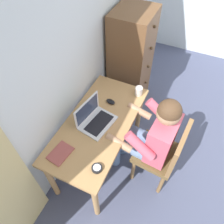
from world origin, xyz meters
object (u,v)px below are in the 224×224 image
at_px(laptop, 94,118).
at_px(computer_mouse, 111,102).
at_px(dresser, 131,62).
at_px(coffee_mug, 139,91).
at_px(desk, 99,129).
at_px(chair, 164,153).
at_px(notebook_pad, 60,153).
at_px(desk_clock, 97,168).
at_px(person_seated, 149,135).

height_order(laptop, computer_mouse, laptop).
bearing_deg(computer_mouse, dresser, 17.15).
bearing_deg(coffee_mug, desk, 157.52).
bearing_deg(desk, chair, -83.61).
bearing_deg(dresser, notebook_pad, 177.84).
distance_m(desk, desk_clock, 0.50).
bearing_deg(dresser, laptop, -177.33).
bearing_deg(person_seated, desk_clock, 151.78).
bearing_deg(coffee_mug, computer_mouse, 137.42).
bearing_deg(desk, coffee_mug, -22.48).
distance_m(laptop, notebook_pad, 0.45).
relative_size(dresser, desk_clock, 14.81).
distance_m(chair, laptop, 0.77).
bearing_deg(notebook_pad, desk_clock, -81.01).
distance_m(person_seated, laptop, 0.55).
xyz_separation_m(dresser, chair, (-1.01, -0.76, -0.17)).
height_order(desk, dresser, dresser).
relative_size(computer_mouse, notebook_pad, 0.48).
distance_m(desk, computer_mouse, 0.31).
bearing_deg(desk, desk_clock, -154.18).
bearing_deg(person_seated, laptop, 100.20).
height_order(dresser, laptop, dresser).
relative_size(desk_clock, coffee_mug, 0.75).
relative_size(laptop, coffee_mug, 3.14).
bearing_deg(coffee_mug, laptop, 154.43).
bearing_deg(laptop, computer_mouse, -6.68).
bearing_deg(chair, dresser, 37.07).
height_order(desk, desk_clock, desk_clock).
relative_size(person_seated, desk_clock, 13.30).
bearing_deg(dresser, computer_mouse, -173.91).
relative_size(desk, dresser, 0.95).
bearing_deg(computer_mouse, chair, -96.30).
bearing_deg(desk_clock, coffee_mug, -0.45).
distance_m(person_seated, desk_clock, 0.60).
relative_size(desk, notebook_pad, 6.02).
xyz_separation_m(person_seated, notebook_pad, (-0.53, 0.64, 0.05)).
bearing_deg(laptop, notebook_pad, 166.00).
relative_size(person_seated, laptop, 3.17).
bearing_deg(person_seated, coffee_mug, 32.06).
bearing_deg(person_seated, computer_mouse, 68.24).
height_order(chair, computer_mouse, chair).
height_order(laptop, desk_clock, laptop).
distance_m(person_seated, coffee_mug, 0.52).
xyz_separation_m(person_seated, computer_mouse, (0.20, 0.50, 0.06)).
distance_m(laptop, desk_clock, 0.50).
height_order(desk_clock, notebook_pad, desk_clock).
relative_size(dresser, chair, 1.52).
xyz_separation_m(computer_mouse, notebook_pad, (-0.73, 0.14, -0.01)).
xyz_separation_m(desk, dresser, (1.08, 0.09, 0.06)).
xyz_separation_m(computer_mouse, desk_clock, (-0.72, -0.21, -0.00)).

